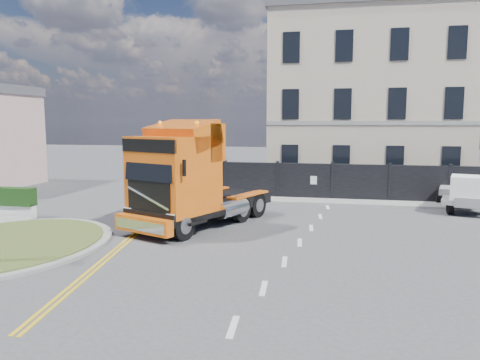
# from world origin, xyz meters

# --- Properties ---
(ground) EXTENTS (120.00, 120.00, 0.00)m
(ground) POSITION_xyz_m (0.00, 0.00, 0.00)
(ground) COLOR #424244
(ground) RESTS_ON ground
(traffic_island) EXTENTS (6.80, 6.80, 0.17)m
(traffic_island) POSITION_xyz_m (-7.00, -3.00, 0.08)
(traffic_island) COLOR gray
(traffic_island) RESTS_ON ground
(hoarding_fence) EXTENTS (18.80, 0.25, 2.00)m
(hoarding_fence) POSITION_xyz_m (6.55, 9.00, 1.00)
(hoarding_fence) COLOR black
(hoarding_fence) RESTS_ON ground
(georgian_building) EXTENTS (12.30, 10.30, 12.80)m
(georgian_building) POSITION_xyz_m (6.00, 16.50, 5.77)
(georgian_building) COLOR #B5A390
(georgian_building) RESTS_ON ground
(pavement_far) EXTENTS (20.00, 1.60, 0.12)m
(pavement_far) POSITION_xyz_m (6.00, 8.10, 0.06)
(pavement_far) COLOR gray
(pavement_far) RESTS_ON ground
(truck) EXTENTS (5.16, 7.50, 4.22)m
(truck) POSITION_xyz_m (-1.72, 0.94, 1.89)
(truck) COLOR black
(truck) RESTS_ON ground
(flatbed_pickup) EXTENTS (2.76, 4.66, 1.80)m
(flatbed_pickup) POSITION_xyz_m (10.28, 6.67, 0.97)
(flatbed_pickup) COLOR gray
(flatbed_pickup) RESTS_ON ground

